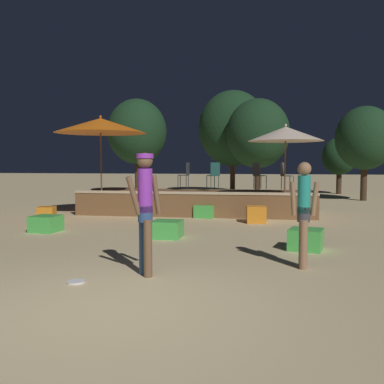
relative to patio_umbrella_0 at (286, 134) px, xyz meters
name	(u,v)px	position (x,y,z in m)	size (l,w,h in m)	color
ground_plane	(107,311)	(-2.40, -8.44, -2.55)	(120.00, 120.00, 0.00)	#D1B784
wooden_deck	(198,202)	(-2.81, 1.25, -2.18)	(7.62, 2.69, 0.81)	brown
patio_umbrella_0	(286,134)	(0.00, 0.00, 0.00)	(2.24, 2.24, 2.85)	brown
patio_umbrella_1	(101,126)	(-5.76, 0.03, 0.33)	(2.91, 2.91, 3.20)	brown
cube_seat_0	(306,239)	(0.19, -4.50, -2.34)	(0.75, 0.75, 0.41)	#4CC651
cube_seat_1	(167,229)	(-2.77, -3.63, -2.35)	(0.66, 0.66, 0.39)	#4CC651
cube_seat_2	(256,214)	(-0.83, -0.84, -2.31)	(0.59, 0.59, 0.47)	orange
cube_seat_3	(47,215)	(-6.69, -1.80, -2.32)	(0.53, 0.53, 0.46)	orange
cube_seat_4	(205,211)	(-2.40, 0.09, -2.35)	(0.68, 0.68, 0.39)	#4CC651
cube_seat_5	(46,224)	(-5.92, -3.28, -2.35)	(0.69, 0.69, 0.40)	#4CC651
person_0	(304,211)	(0.00, -5.99, -1.62)	(0.46, 0.30, 1.71)	#3F3F47
person_1	(145,205)	(-2.38, -6.87, -1.48)	(0.49, 0.40, 1.85)	#2D4C7F
bistro_chair_0	(186,173)	(-3.34, 1.87, -1.19)	(0.40, 0.40, 0.90)	#2D3338
bistro_chair_1	(258,173)	(-0.81, 1.72, -1.19)	(0.48, 0.48, 0.90)	#47474C
bistro_chair_2	(285,173)	(0.09, 1.70, -1.19)	(0.46, 0.46, 0.90)	#47474C
bistro_chair_3	(214,173)	(-2.29, 1.50, -1.19)	(0.47, 0.48, 0.90)	#1E4C47
frisbee_disc	(76,282)	(-3.25, -7.42, -2.53)	(0.25, 0.25, 0.03)	white
background_tree_0	(137,132)	(-7.53, 9.95, 0.86)	(3.26, 3.26, 5.21)	#3D2B1C
background_tree_1	(233,129)	(-2.30, 10.83, 1.04)	(3.80, 3.80, 5.68)	#3D2B1C
background_tree_2	(365,138)	(3.83, 7.14, 0.24)	(2.58, 2.58, 4.22)	#3D2B1C
background_tree_3	(339,156)	(3.46, 11.27, -0.51)	(1.86, 1.86, 3.08)	#3D2B1C
background_tree_4	(258,134)	(-0.90, 8.55, 0.60)	(3.11, 3.11, 4.86)	#3D2B1C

